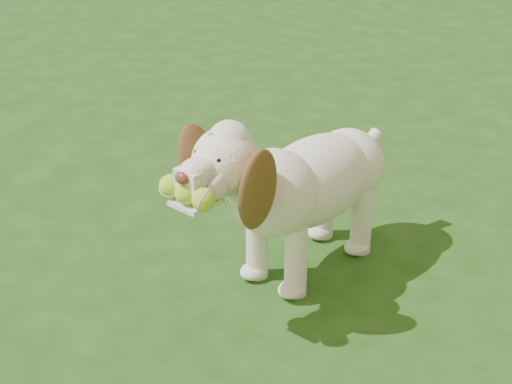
% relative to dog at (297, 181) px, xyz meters
% --- Properties ---
extents(ground, '(80.00, 80.00, 0.00)m').
position_rel_dog_xyz_m(ground, '(-0.19, -0.22, -0.43)').
color(ground, '#1B4112').
rests_on(ground, ground).
extents(dog, '(0.75, 1.20, 0.81)m').
position_rel_dog_xyz_m(dog, '(0.00, 0.00, 0.00)').
color(dog, white).
rests_on(dog, ground).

